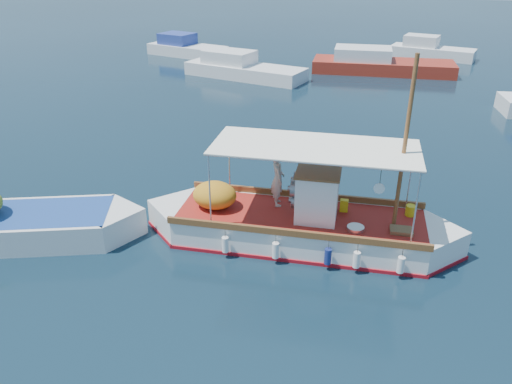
% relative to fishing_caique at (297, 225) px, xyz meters
% --- Properties ---
extents(ground, '(160.00, 160.00, 0.00)m').
position_rel_fishing_caique_xyz_m(ground, '(-0.32, -0.02, -0.49)').
color(ground, black).
rests_on(ground, ground).
extents(fishing_caique, '(8.98, 3.07, 5.51)m').
position_rel_fishing_caique_xyz_m(fishing_caique, '(0.00, 0.00, 0.00)').
color(fishing_caique, white).
rests_on(fishing_caique, ground).
extents(dinghy, '(6.74, 3.95, 1.79)m').
position_rel_fishing_caique_xyz_m(dinghy, '(-7.67, -2.40, -0.11)').
color(dinghy, white).
rests_on(dinghy, ground).
extents(bg_boat_nw, '(8.13, 3.92, 1.80)m').
position_rel_fishing_caique_xyz_m(bg_boat_nw, '(-8.10, 18.29, 0.01)').
color(bg_boat_nw, silver).
rests_on(bg_boat_nw, ground).
extents(bg_boat_n, '(9.36, 3.76, 1.80)m').
position_rel_fishing_caique_xyz_m(bg_boat_n, '(0.08, 22.35, 0.01)').
color(bg_boat_n, maroon).
rests_on(bg_boat_n, ground).
extents(bg_boat_far_w, '(6.48, 3.59, 1.80)m').
position_rel_fishing_caique_xyz_m(bg_boat_far_w, '(-14.65, 23.80, 0.01)').
color(bg_boat_far_w, silver).
rests_on(bg_boat_far_w, ground).
extents(bg_boat_far_n, '(6.27, 3.12, 1.80)m').
position_rel_fishing_caique_xyz_m(bg_boat_far_n, '(3.27, 28.54, 0.01)').
color(bg_boat_far_n, silver).
rests_on(bg_boat_far_n, ground).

